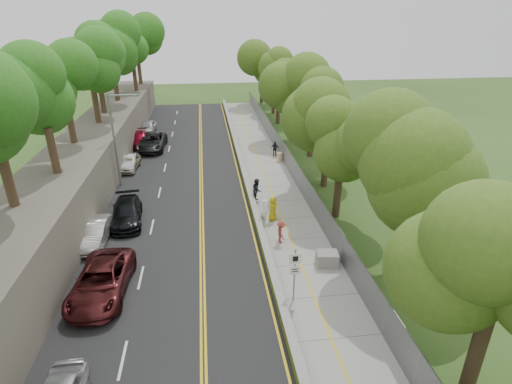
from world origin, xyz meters
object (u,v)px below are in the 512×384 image
at_px(construction_barrel, 280,157).
at_px(painter_0, 273,208).
at_px(streetlight, 116,134).
at_px(concrete_block, 327,259).
at_px(car_2, 101,281).
at_px(signpost, 295,269).
at_px(car_1, 95,233).
at_px(person_far, 275,149).

xyz_separation_m(construction_barrel, painter_0, (-2.85, -12.45, 0.49)).
xyz_separation_m(streetlight, concrete_block, (14.17, -14.15, -4.17)).
distance_m(construction_barrel, car_2, 23.67).
xyz_separation_m(signpost, construction_barrel, (3.25, 21.39, -1.47)).
distance_m(signpost, painter_0, 9.00).
bearing_deg(car_1, construction_barrel, 44.65).
distance_m(signpost, car_1, 13.83).
height_order(streetlight, concrete_block, streetlight).
height_order(signpost, car_2, signpost).
distance_m(construction_barrel, car_1, 20.48).
bearing_deg(person_far, construction_barrel, 118.81).
relative_size(signpost, painter_0, 1.67).
xyz_separation_m(car_2, person_far, (13.09, 21.21, -0.00)).
height_order(car_1, painter_0, painter_0).
bearing_deg(car_1, concrete_block, -16.08).
bearing_deg(person_far, painter_0, 100.98).
relative_size(painter_0, person_far, 1.16).
height_order(signpost, painter_0, signpost).
bearing_deg(car_2, painter_0, 37.05).
distance_m(car_2, person_far, 24.93).
bearing_deg(person_far, streetlight, 44.05).
height_order(painter_0, person_far, painter_0).
bearing_deg(painter_0, car_1, 115.20).
bearing_deg(streetlight, concrete_block, -44.97).
bearing_deg(construction_barrel, signpost, -98.64).
bearing_deg(construction_barrel, person_far, 97.21).
distance_m(concrete_block, painter_0, 6.50).
bearing_deg(car_2, car_1, 108.89).
distance_m(car_1, person_far, 21.49).
distance_m(painter_0, person_far, 14.34).
bearing_deg(concrete_block, person_far, 88.90).
bearing_deg(car_1, car_2, -72.53).
bearing_deg(construction_barrel, concrete_block, -91.84).
bearing_deg(car_2, construction_barrel, 58.57).
xyz_separation_m(signpost, painter_0, (0.40, 8.94, -0.99)).
distance_m(streetlight, car_1, 10.42).
xyz_separation_m(car_1, car_2, (1.60, -5.53, 0.09)).
xyz_separation_m(construction_barrel, person_far, (-0.21, 1.64, 0.36)).
bearing_deg(painter_0, car_2, 141.96).
relative_size(car_2, painter_0, 3.15).
height_order(streetlight, construction_barrel, streetlight).
distance_m(construction_barrel, painter_0, 12.78).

